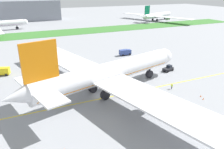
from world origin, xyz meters
name	(u,v)px	position (x,y,z in m)	size (l,w,h in m)	color
ground_plane	(99,96)	(0.00, 0.00, 0.00)	(600.00, 600.00, 0.00)	gray
apron_taxi_line	(102,98)	(0.00, -1.77, 0.00)	(280.00, 0.36, 0.01)	yellow
grass_median_strip	(44,34)	(0.00, 99.79, 0.05)	(320.00, 24.00, 0.10)	#38722D
airliner_foreground	(107,73)	(2.69, 0.98, 6.08)	(54.83, 88.56, 17.91)	white
pushback_tug	(168,68)	(30.55, 8.50, 0.98)	(6.01, 3.34, 2.15)	#26262B
ground_crew_wingwalker_port	(74,81)	(-4.16, 11.33, 1.04)	(0.60, 0.28, 1.71)	black
ground_crew_marshaller_front	(172,86)	(21.66, -4.69, 1.02)	(0.29, 0.59, 1.69)	black
traffic_cone_near_nose	(203,98)	(25.21, -13.78, 0.28)	(0.36, 0.36, 0.58)	#F2590C
traffic_cone_port_wing	(201,96)	(25.73, -12.31, 0.28)	(0.36, 0.36, 0.58)	#F2590C
traffic_cone_starboard_wing	(64,149)	(-14.31, -18.45, 0.28)	(0.36, 0.36, 0.58)	#F2590C
service_truck_baggage_loader	(125,52)	(25.68, 33.25, 1.46)	(5.37, 2.51, 2.59)	#33478C
service_truck_fuel_bowser	(2,71)	(-24.99, 29.02, 1.53)	(5.58, 3.58, 2.81)	yellow
parked_airliner_far_right	(157,15)	(104.71, 121.74, 4.88)	(43.40, 70.80, 14.37)	white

